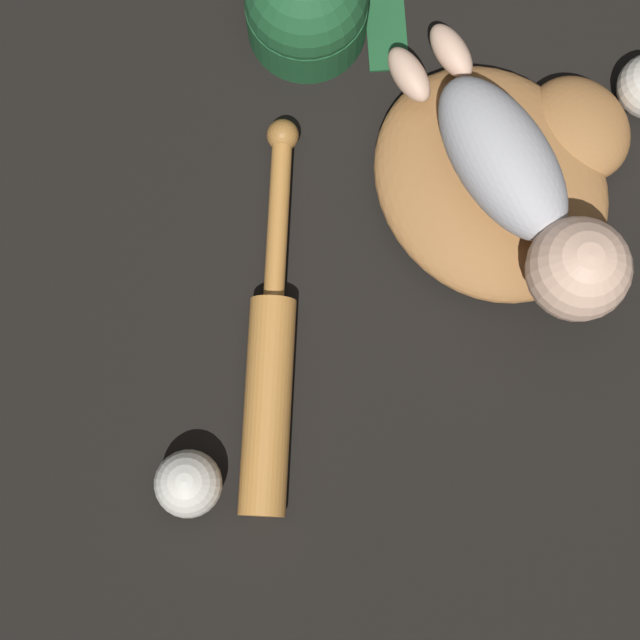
{
  "coord_description": "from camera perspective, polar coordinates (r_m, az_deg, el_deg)",
  "views": [
    {
      "loc": [
        0.11,
        -0.42,
        1.28
      ],
      "look_at": [
        -0.03,
        -0.23,
        0.07
      ],
      "focal_mm": 60.0,
      "sensor_mm": 36.0,
      "label": 1
    }
  ],
  "objects": [
    {
      "name": "ground_plane",
      "position": [
        1.35,
        7.01,
        6.17
      ],
      "size": [
        6.0,
        6.0,
        0.0
      ],
      "primitive_type": "plane",
      "color": "black"
    },
    {
      "name": "baseball_glove",
      "position": [
        1.34,
        9.87,
        7.72
      ],
      "size": [
        0.39,
        0.39,
        0.07
      ],
      "color": "#A8703D",
      "rests_on": "ground"
    },
    {
      "name": "baby_figure",
      "position": [
        1.24,
        11.03,
        6.5
      ],
      "size": [
        0.4,
        0.24,
        0.12
      ],
      "color": "#B2B2B7",
      "rests_on": "baseball_glove"
    },
    {
      "name": "baseball_bat",
      "position": [
        1.27,
        -2.68,
        -2.23
      ],
      "size": [
        0.3,
        0.42,
        0.06
      ],
      "color": "#C6843D",
      "rests_on": "ground"
    },
    {
      "name": "baseball",
      "position": [
        1.25,
        -7.04,
        -8.66
      ],
      "size": [
        0.08,
        0.08,
        0.08
      ],
      "color": "silver",
      "rests_on": "ground"
    },
    {
      "name": "baseball_cap",
      "position": [
        1.38,
        -0.68,
        16.45
      ],
      "size": [
        0.22,
        0.21,
        0.15
      ],
      "color": "#1E562D",
      "rests_on": "ground"
    }
  ]
}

